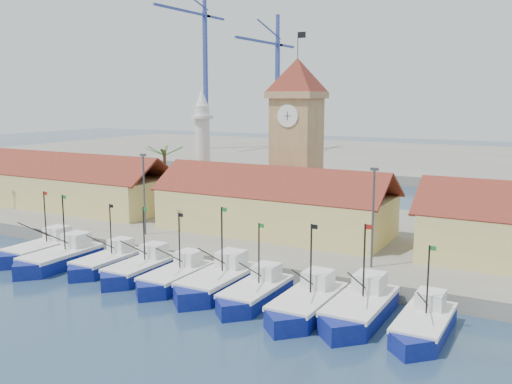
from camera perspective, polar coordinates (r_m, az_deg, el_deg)
The scene contains 21 objects.
ground at distance 49.31m, azimuth -9.09°, elevation -10.36°, with size 400.00×400.00×0.00m, color navy.
quay at distance 68.78m, azimuth 3.28°, elevation -3.91°, with size 140.00×32.00×1.50m, color gray.
terminal at distance 150.03m, azimuth 17.65°, elevation 3.01°, with size 240.00×80.00×2.00m, color gray.
boat_0 at distance 63.95m, azimuth -20.76°, elevation -5.54°, with size 3.55×9.73×7.36m.
boat_1 at distance 60.04m, azimuth -19.14°, elevation -6.38°, with size 3.64×9.97×7.55m.
boat_2 at distance 57.68m, azimuth -14.77°, elevation -6.89°, with size 3.27×8.96×6.78m.
boat_3 at distance 54.66m, azimuth -11.61°, elevation -7.66°, with size 3.36×9.20×6.96m.
boat_4 at distance 51.73m, azimuth -8.15°, elevation -8.55°, with size 3.32×9.10×6.89m.
boat_5 at distance 49.81m, azimuth -3.97°, elevation -9.08°, with size 3.74×10.26×7.76m.
boat_6 at distance 47.23m, azimuth -0.20°, elevation -10.23°, with size 3.33×9.12×6.90m.
boat_7 at distance 44.84m, azimuth 4.98°, elevation -11.27°, with size 3.60×9.85×7.46m.
boat_8 at distance 44.33m, azimuth 10.23°, elevation -11.61°, with size 3.72×10.19×7.71m.
boat_9 at distance 42.69m, azimuth 16.36°, elevation -12.83°, with size 3.27×8.97×6.78m.
hall_left at distance 83.90m, azimuth -18.07°, elevation 0.31°, with size 31.20×10.13×7.61m.
hall_center at distance 64.59m, azimuth 1.77°, elevation -1.84°, with size 27.04×10.13×7.61m.
clock_tower at distance 68.90m, azimuth 4.09°, elevation 5.54°, with size 5.80×5.80×22.70m.
minaret at distance 78.21m, azimuth -5.36°, elevation 4.34°, with size 3.00×3.00×16.30m.
palm_tree at distance 79.91m, azimuth -9.10°, elevation 1.86°, with size 5.60×5.03×8.39m.
lamp_posts at distance 56.99m, azimuth -1.44°, elevation -0.81°, with size 80.70×0.25×9.03m.
crane_blue_far at distance 165.92m, azimuth -5.35°, elevation 13.04°, with size 1.00×32.33×45.46m.
crane_blue_near at distance 160.46m, azimuth 1.91°, elevation 11.54°, with size 1.00×32.57×37.08m.
Camera 1 is at (28.82, -36.41, 16.59)m, focal length 40.00 mm.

